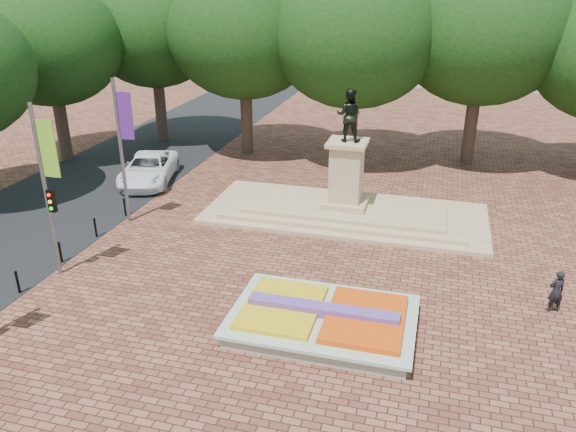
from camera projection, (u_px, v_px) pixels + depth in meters
The scene contains 9 objects.
ground at pixel (308, 295), 21.41m from camera, with size 90.00×90.00×0.00m, color brown.
asphalt_street at pixel (53, 207), 29.50m from camera, with size 9.00×90.00×0.02m, color black.
flower_bed at pixel (323, 319), 19.24m from camera, with size 6.30×4.30×0.91m.
monument at pixel (345, 199), 28.15m from camera, with size 14.00×6.00×6.40m.
tree_row_back at pixel (416, 57), 34.15m from camera, with size 44.80×8.80×10.43m.
banner_poles at pixel (42, 187), 21.18m from camera, with size 0.88×11.17×7.00m.
bollard_row at pixel (40, 265), 22.49m from camera, with size 0.12×13.12×0.98m.
van at pixel (149, 169), 32.86m from camera, with size 2.67×5.79×1.61m, color white.
pedestrian at pixel (556, 291), 20.09m from camera, with size 0.60×0.39×1.64m, color black.
Camera 1 is at (4.18, -18.02, 11.23)m, focal length 35.00 mm.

